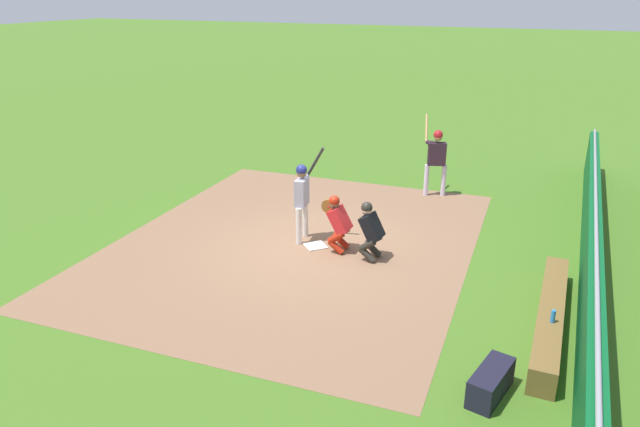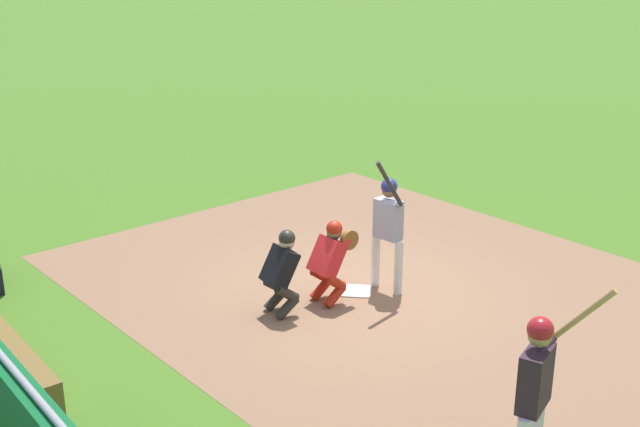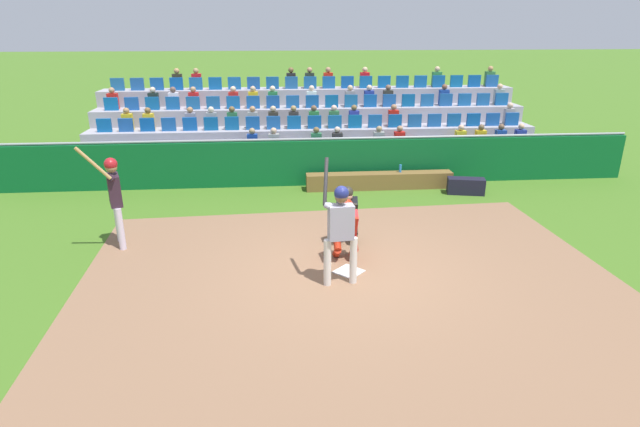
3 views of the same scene
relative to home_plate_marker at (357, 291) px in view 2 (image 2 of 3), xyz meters
The scene contains 7 objects.
ground_plane 0.02m from the home_plate_marker, ahead, with size 160.00×160.00×0.00m, color #416B1F.
infield_dirt_patch 0.50m from the home_plate_marker, 90.00° to the left, with size 9.47×7.64×0.01m, color #846046.
home_plate_marker is the anchor object (origin of this frame).
batter_at_plate 1.18m from the home_plate_marker, 61.80° to the left, with size 0.61×0.60×2.16m.
catcher_crouching 0.86m from the home_plate_marker, 89.57° to the right, with size 0.46×0.71×1.27m.
home_plate_umpire 1.47m from the home_plate_marker, 95.48° to the right, with size 0.49×0.52×1.27m.
on_deck_batter 4.87m from the home_plate_marker, 19.79° to the right, with size 0.66×0.79×2.16m.
Camera 2 is at (8.47, -7.42, 5.23)m, focal length 45.53 mm.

